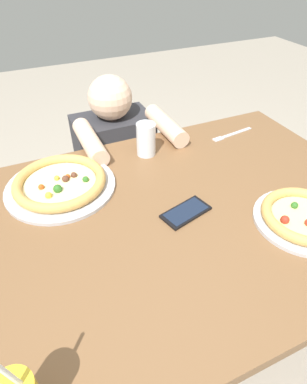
# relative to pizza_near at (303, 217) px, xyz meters

# --- Properties ---
(ground_plane) EXTENTS (8.00, 8.00, 0.00)m
(ground_plane) POSITION_rel_pizza_near_xyz_m (-0.27, 0.19, -0.77)
(ground_plane) COLOR #9E9384
(dining_table) EXTENTS (1.28, 0.93, 0.75)m
(dining_table) POSITION_rel_pizza_near_xyz_m (-0.27, 0.19, -0.12)
(dining_table) COLOR brown
(dining_table) RESTS_ON ground
(pizza_near) EXTENTS (0.28, 0.28, 0.04)m
(pizza_near) POSITION_rel_pizza_near_xyz_m (0.00, 0.00, 0.00)
(pizza_near) COLOR #B7B7BC
(pizza_near) RESTS_ON dining_table
(pizza_far) EXTENTS (0.36, 0.36, 0.04)m
(pizza_far) POSITION_rel_pizza_near_xyz_m (-0.61, 0.45, 0.00)
(pizza_far) COLOR #B7B7BC
(pizza_far) RESTS_ON dining_table
(water_cup_clear) EXTENTS (0.07, 0.07, 0.12)m
(water_cup_clear) POSITION_rel_pizza_near_xyz_m (-0.27, 0.53, 0.04)
(water_cup_clear) COLOR silver
(water_cup_clear) RESTS_ON dining_table
(fork) EXTENTS (0.20, 0.05, 0.00)m
(fork) POSITION_rel_pizza_near_xyz_m (0.11, 0.52, -0.02)
(fork) COLOR silver
(fork) RESTS_ON dining_table
(cell_phone) EXTENTS (0.16, 0.11, 0.01)m
(cell_phone) POSITION_rel_pizza_near_xyz_m (-0.29, 0.17, -0.02)
(cell_phone) COLOR black
(cell_phone) RESTS_ON dining_table
(diner_seated) EXTENTS (0.39, 0.51, 0.94)m
(diner_seated) POSITION_rel_pizza_near_xyz_m (-0.29, 0.87, -0.33)
(diner_seated) COLOR #333847
(diner_seated) RESTS_ON ground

